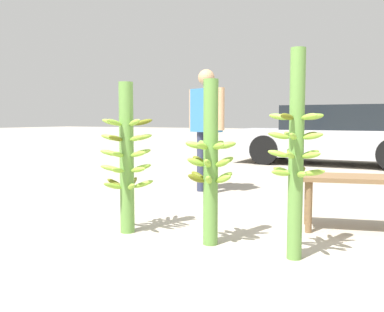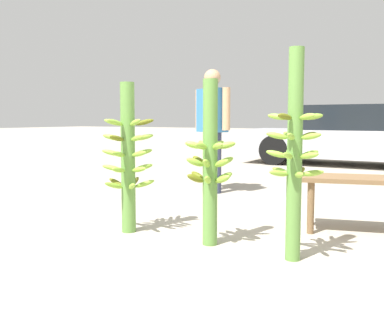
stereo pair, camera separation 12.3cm
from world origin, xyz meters
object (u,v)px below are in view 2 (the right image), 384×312
object	(u,v)px
banana_stalk_right	(295,153)
parked_car	(345,136)
banana_stalk_left	(128,157)
vendor_person	(212,120)
banana_stalk_center	(210,163)
market_bench	(359,187)

from	to	relation	value
banana_stalk_right	parked_car	bearing A→B (deg)	97.30
banana_stalk_left	vendor_person	size ratio (longest dim) A/B	0.79
banana_stalk_center	market_bench	distance (m)	1.43
banana_stalk_left	vendor_person	bearing A→B (deg)	97.61
banana_stalk_right	vendor_person	xyz separation A→B (m)	(-1.83, 2.29, 0.23)
banana_stalk_center	banana_stalk_left	bearing A→B (deg)	-179.24
banana_stalk_center	banana_stalk_right	xyz separation A→B (m)	(0.70, -0.04, 0.11)
vendor_person	parked_car	bearing A→B (deg)	99.78
banana_stalk_right	parked_car	distance (m)	7.00
banana_stalk_left	vendor_person	xyz separation A→B (m)	(-0.30, 2.26, 0.33)
banana_stalk_left	banana_stalk_right	distance (m)	1.53
vendor_person	parked_car	world-z (taller)	vendor_person
banana_stalk_center	parked_car	distance (m)	6.90
banana_stalk_center	parked_car	xyz separation A→B (m)	(-0.19, 6.90, -0.03)
banana_stalk_right	market_bench	distance (m)	1.14
banana_stalk_left	market_bench	world-z (taller)	banana_stalk_left
banana_stalk_right	banana_stalk_left	bearing A→B (deg)	178.88
vendor_person	market_bench	distance (m)	2.54
banana_stalk_center	vendor_person	distance (m)	2.54
banana_stalk_left	banana_stalk_center	bearing A→B (deg)	0.76
banana_stalk_left	vendor_person	distance (m)	2.30
banana_stalk_center	vendor_person	xyz separation A→B (m)	(-1.13, 2.25, 0.34)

